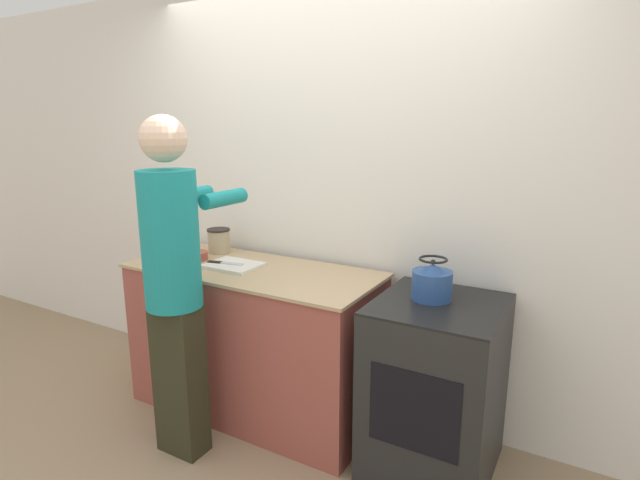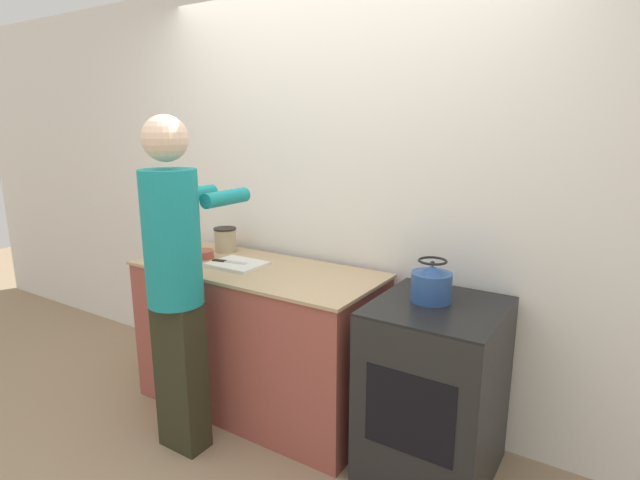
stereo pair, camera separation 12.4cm
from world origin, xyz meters
TOP-DOWN VIEW (x-y plane):
  - ground_plane at (0.00, 0.00)m, footprint 12.00×12.00m
  - wall_back at (0.00, 0.71)m, footprint 8.00×0.05m
  - counter at (-0.33, 0.32)m, footprint 1.52×0.66m
  - oven at (0.78, 0.32)m, footprint 0.60×0.64m
  - person at (-0.43, -0.20)m, footprint 0.32×0.56m
  - cutting_board at (-0.45, 0.29)m, footprint 0.31×0.25m
  - knife at (-0.51, 0.27)m, footprint 0.23×0.08m
  - kettle at (0.73, 0.35)m, footprint 0.20×0.20m
  - bowl_prep at (-0.76, 0.30)m, footprint 0.15×0.15m
  - canister_jar at (-0.75, 0.51)m, footprint 0.15×0.15m

SIDE VIEW (x-z plane):
  - ground_plane at x=0.00m, z-range 0.00..0.00m
  - oven at x=0.78m, z-range 0.00..0.89m
  - counter at x=-0.33m, z-range 0.00..0.90m
  - cutting_board at x=-0.45m, z-range 0.90..0.92m
  - knife at x=-0.51m, z-range 0.92..0.93m
  - bowl_prep at x=-0.76m, z-range 0.90..0.95m
  - kettle at x=0.73m, z-range 0.88..1.08m
  - canister_jar at x=-0.75m, z-range 0.90..1.06m
  - person at x=-0.43m, z-range 0.10..1.88m
  - wall_back at x=0.00m, z-range 0.00..2.60m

